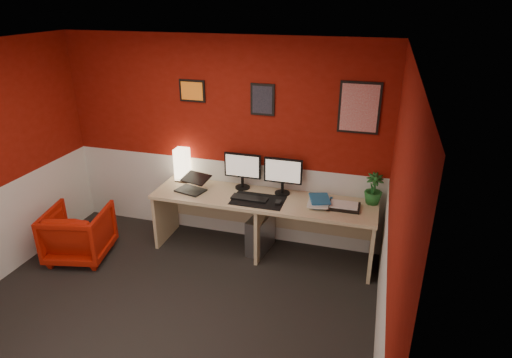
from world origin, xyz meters
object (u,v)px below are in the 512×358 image
object	(u,v)px
shoji_lamp	(182,165)
monitor_right	(283,171)
pc_tower	(260,233)
armchair	(79,233)
monitor_left	(242,166)
zen_tray	(344,206)
potted_plant	(374,189)
laptop	(190,183)
desk	(262,226)

from	to	relation	value
shoji_lamp	monitor_right	xyz separation A→B (m)	(1.29, -0.04, 0.09)
pc_tower	armchair	size ratio (longest dim) A/B	0.66
monitor_left	monitor_right	xyz separation A→B (m)	(0.50, -0.02, 0.00)
monitor_left	shoji_lamp	bearing A→B (deg)	179.03
shoji_lamp	zen_tray	xyz separation A→B (m)	(2.03, -0.21, -0.18)
potted_plant	monitor_left	bearing A→B (deg)	-179.71
potted_plant	laptop	bearing A→B (deg)	-172.61
potted_plant	desk	bearing A→B (deg)	-169.86
pc_tower	desk	bearing A→B (deg)	-44.86
monitor_left	pc_tower	size ratio (longest dim) A/B	1.29
laptop	pc_tower	size ratio (longest dim) A/B	0.73
zen_tray	armchair	size ratio (longest dim) A/B	0.51
desk	laptop	world-z (taller)	laptop
desk	armchair	xyz separation A→B (m)	(-2.05, -0.68, -0.05)
monitor_right	zen_tray	world-z (taller)	monitor_right
monitor_left	zen_tray	world-z (taller)	monitor_left
shoji_lamp	monitor_right	bearing A→B (deg)	-1.69
monitor_right	armchair	distance (m)	2.50
monitor_left	pc_tower	bearing A→B (deg)	-29.66
zen_tray	pc_tower	size ratio (longest dim) A/B	0.78
monitor_right	armchair	bearing A→B (deg)	-158.81
potted_plant	zen_tray	bearing A→B (deg)	-145.74
laptop	armchair	bearing A→B (deg)	-137.66
monitor_left	desk	bearing A→B (deg)	-33.97
shoji_lamp	pc_tower	distance (m)	1.29
zen_tray	potted_plant	bearing A→B (deg)	34.26
desk	zen_tray	world-z (taller)	zen_tray
desk	armchair	size ratio (longest dim) A/B	3.79
monitor_right	laptop	bearing A→B (deg)	-167.36
pc_tower	armchair	world-z (taller)	armchair
potted_plant	shoji_lamp	bearing A→B (deg)	179.86
monitor_right	pc_tower	distance (m)	0.84
zen_tray	potted_plant	size ratio (longest dim) A/B	0.99
desk	zen_tray	size ratio (longest dim) A/B	7.43
zen_tray	potted_plant	distance (m)	0.39
desk	laptop	size ratio (longest dim) A/B	7.88
armchair	desk	bearing A→B (deg)	-174.02
shoji_lamp	laptop	distance (m)	0.37
desk	pc_tower	bearing A→B (deg)	126.06
monitor_left	potted_plant	bearing A→B (deg)	0.29
desk	monitor_left	world-z (taller)	monitor_left
monitor_left	zen_tray	bearing A→B (deg)	-8.87
armchair	shoji_lamp	bearing A→B (deg)	-148.73
monitor_right	potted_plant	bearing A→B (deg)	1.81
monitor_left	armchair	distance (m)	2.08
desk	potted_plant	xyz separation A→B (m)	(1.22, 0.22, 0.54)
monitor_right	pc_tower	xyz separation A→B (m)	(-0.23, -0.13, -0.80)
monitor_right	zen_tray	bearing A→B (deg)	-12.88
shoji_lamp	pc_tower	xyz separation A→B (m)	(1.06, -0.17, -0.70)
laptop	monitor_left	size ratio (longest dim) A/B	0.57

